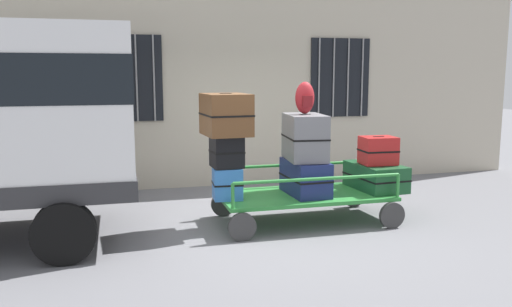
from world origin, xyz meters
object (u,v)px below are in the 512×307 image
at_px(luggage_cart, 304,198).
at_px(suitcase_left_top, 226,115).
at_px(suitcase_midleft_middle, 305,137).
at_px(suitcase_left_middle, 227,152).
at_px(backpack, 305,98).
at_px(suitcase_center_middle, 378,150).
at_px(suitcase_midleft_bottom, 305,177).
at_px(suitcase_center_bottom, 376,176).
at_px(suitcase_left_bottom, 227,183).

relative_size(luggage_cart, suitcase_left_top, 3.21).
bearing_deg(suitcase_midleft_middle, suitcase_left_middle, -179.44).
bearing_deg(backpack, suitcase_left_top, 179.64).
height_order(suitcase_left_middle, suitcase_center_middle, suitcase_left_middle).
distance_m(suitcase_midleft_bottom, suitcase_center_bottom, 1.11).
distance_m(luggage_cart, backpack, 1.40).
bearing_deg(suitcase_left_middle, suitcase_left_top, 90.00).
height_order(suitcase_midleft_bottom, suitcase_center_middle, suitcase_center_middle).
height_order(suitcase_left_bottom, suitcase_left_top, suitcase_left_top).
relative_size(suitcase_left_middle, suitcase_midleft_middle, 0.50).
relative_size(suitcase_left_bottom, suitcase_left_middle, 1.01).
height_order(suitcase_midleft_bottom, backpack, backpack).
xyz_separation_m(suitcase_left_middle, suitcase_center_middle, (2.22, -0.03, -0.07)).
bearing_deg(suitcase_midleft_middle, backpack, 92.28).
relative_size(suitcase_left_middle, suitcase_center_bottom, 0.44).
xyz_separation_m(luggage_cart, suitcase_center_middle, (1.11, -0.03, 0.64)).
xyz_separation_m(suitcase_left_bottom, suitcase_midleft_middle, (1.11, 0.03, 0.59)).
distance_m(luggage_cart, suitcase_center_middle, 1.28).
bearing_deg(suitcase_left_middle, backpack, 1.45).
relative_size(suitcase_left_bottom, suitcase_midleft_middle, 0.51).
relative_size(suitcase_center_bottom, suitcase_center_middle, 1.91).
relative_size(suitcase_left_top, backpack, 1.74).
bearing_deg(suitcase_left_top, backpack, -0.36).
height_order(suitcase_left_bottom, suitcase_center_bottom, suitcase_left_bottom).
bearing_deg(suitcase_midleft_bottom, suitcase_left_top, 176.55).
bearing_deg(suitcase_left_top, suitcase_left_bottom, -90.00).
bearing_deg(suitcase_midleft_bottom, luggage_cart, 90.00).
height_order(luggage_cart, backpack, backpack).
bearing_deg(suitcase_left_top, suitcase_left_middle, -90.00).
height_order(suitcase_left_top, suitcase_center_bottom, suitcase_left_top).
bearing_deg(suitcase_center_middle, suitcase_center_bottom, 90.00).
height_order(suitcase_midleft_middle, suitcase_center_middle, suitcase_midleft_middle).
relative_size(luggage_cart, backpack, 5.58).
xyz_separation_m(suitcase_left_bottom, backpack, (1.11, 0.05, 1.13)).
height_order(suitcase_midleft_middle, suitcase_center_bottom, suitcase_midleft_middle).
height_order(luggage_cart, suitcase_center_middle, suitcase_center_middle).
relative_size(suitcase_left_bottom, suitcase_center_middle, 0.85).
relative_size(luggage_cart, suitcase_center_middle, 4.81).
bearing_deg(suitcase_midleft_bottom, suitcase_left_middle, 178.36).
distance_m(luggage_cart, suitcase_left_top, 1.63).
xyz_separation_m(suitcase_left_bottom, suitcase_midleft_bottom, (1.11, -0.01, 0.03)).
xyz_separation_m(suitcase_left_bottom, suitcase_left_middle, (0.00, 0.02, 0.43)).
height_order(luggage_cart, suitcase_midleft_middle, suitcase_midleft_middle).
relative_size(suitcase_midleft_bottom, suitcase_midleft_middle, 1.01).
xyz_separation_m(suitcase_left_top, suitcase_midleft_bottom, (1.11, -0.07, -0.90)).
bearing_deg(suitcase_left_top, suitcase_center_bottom, -0.41).
xyz_separation_m(suitcase_left_middle, backpack, (1.11, 0.03, 0.70)).
bearing_deg(suitcase_center_middle, luggage_cart, 178.68).
height_order(suitcase_left_top, suitcase_center_middle, suitcase_left_top).
bearing_deg(luggage_cart, backpack, 91.20).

